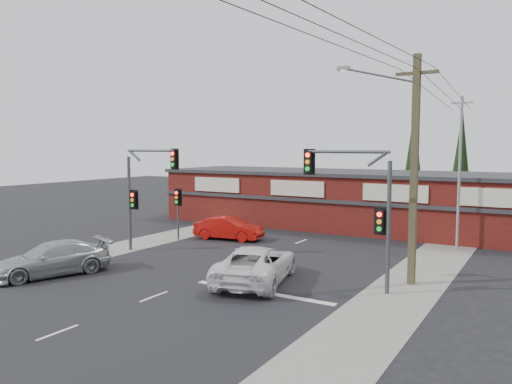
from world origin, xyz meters
The scene contains 18 objects.
ground centered at (0.00, 0.00, 0.00)m, with size 120.00×120.00×0.00m, color black.
road_strip centered at (0.00, 5.00, 0.01)m, with size 14.00×70.00×0.01m, color black.
verge_left centered at (-8.50, 5.00, 0.01)m, with size 3.00×70.00×0.02m, color gray.
verge_right centered at (8.50, 5.00, 0.01)m, with size 3.00×70.00×0.02m, color gray.
stop_line centered at (3.50, -1.50, 0.01)m, with size 6.50×0.35×0.01m, color silver.
white_suv centered at (2.43, -0.25, 0.82)m, with size 2.74×5.93×1.65m, color white.
silver_suv centered at (-6.50, -4.11, 0.78)m, with size 2.19×5.38×1.56m, color #A8ABAD.
red_sedan centered at (-4.44, 7.79, 0.75)m, with size 1.58×4.53×1.49m, color #B4100B.
lane_dashes centered at (0.00, 9.52, 0.01)m, with size 0.12×56.63×0.01m.
shop_building centered at (-0.99, 16.99, 2.13)m, with size 27.30×8.40×4.22m.
conifer_near centered at (3.50, 24.00, 5.48)m, with size 1.80×1.80×9.25m.
conifer_far centered at (7.00, 26.00, 5.48)m, with size 1.80×1.80×9.25m.
traffic_mast_left centered at (-6.43, 2.00, 3.93)m, with size 3.77×0.27×5.97m.
traffic_mast_right centered at (6.86, 1.00, 3.95)m, with size 3.96×0.27×5.97m.
pedestal_signal centered at (-7.20, 6.01, 2.41)m, with size 0.55×0.27×3.38m.
utility_pole centered at (8.36, 2.99, 5.40)m, with size 4.38×0.59×10.00m.
steel_pole centered at (9.00, 12.00, 4.70)m, with size 1.20×0.16×9.00m.
power_lines centered at (8.47, -2.47, 9.04)m, with size 2.01×29.00×1.22m.
Camera 1 is at (13.63, -19.09, 6.05)m, focal length 35.00 mm.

